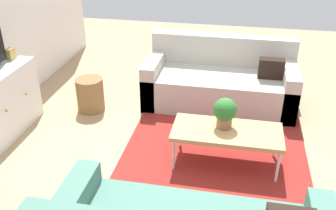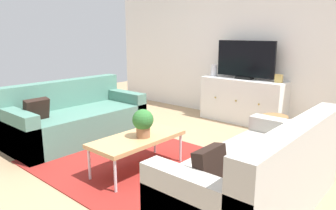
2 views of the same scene
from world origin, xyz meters
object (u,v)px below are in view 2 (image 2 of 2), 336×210
(potted_plant, at_px, (143,122))
(wicker_basket, at_px, (274,131))
(mantel_clock, at_px, (279,79))
(couch_left_side, at_px, (74,120))
(tv_console, at_px, (243,101))
(couch_right_side, at_px, (263,179))
(flat_screen_tv, at_px, (245,60))
(glass_vase, at_px, (214,70))
(coffee_table, at_px, (137,140))

(potted_plant, xyz_separation_m, wicker_basket, (0.76, 1.71, -0.35))
(mantel_clock, bearing_deg, couch_left_side, -130.20)
(tv_console, bearing_deg, couch_right_side, -58.39)
(tv_console, xyz_separation_m, wicker_basket, (0.90, -0.79, -0.16))
(couch_left_side, height_order, couch_right_side, same)
(tv_console, distance_m, wicker_basket, 1.21)
(potted_plant, height_order, tv_console, tv_console)
(flat_screen_tv, relative_size, glass_vase, 5.01)
(potted_plant, height_order, flat_screen_tv, flat_screen_tv)
(potted_plant, xyz_separation_m, flat_screen_tv, (-0.14, 2.52, 0.49))
(couch_left_side, bearing_deg, flat_screen_tv, 59.47)
(flat_screen_tv, bearing_deg, tv_console, -90.00)
(tv_console, bearing_deg, glass_vase, 180.00)
(coffee_table, xyz_separation_m, glass_vase, (-0.68, 2.53, 0.48))
(glass_vase, relative_size, wicker_basket, 0.48)
(flat_screen_tv, bearing_deg, potted_plant, -86.91)
(couch_right_side, height_order, wicker_basket, couch_right_side)
(coffee_table, bearing_deg, couch_left_side, 173.89)
(couch_right_side, distance_m, glass_vase, 3.19)
(couch_right_side, xyz_separation_m, flat_screen_tv, (-1.46, 2.39, 0.78))
(potted_plant, height_order, glass_vase, glass_vase)
(coffee_table, bearing_deg, couch_right_side, 6.62)
(flat_screen_tv, xyz_separation_m, wicker_basket, (0.90, -0.81, -0.85))
(wicker_basket, bearing_deg, couch_right_side, -70.41)
(couch_left_side, height_order, glass_vase, glass_vase)
(tv_console, height_order, wicker_basket, tv_console)
(potted_plant, relative_size, wicker_basket, 0.73)
(glass_vase, bearing_deg, mantel_clock, 0.00)
(potted_plant, xyz_separation_m, glass_vase, (-0.73, 2.50, 0.28))
(couch_left_side, bearing_deg, glass_vase, 71.01)
(flat_screen_tv, xyz_separation_m, mantel_clock, (0.59, -0.02, -0.25))
(couch_right_side, distance_m, coffee_table, 1.39)
(couch_right_side, height_order, coffee_table, couch_right_side)
(mantel_clock, bearing_deg, couch_right_side, -69.95)
(glass_vase, xyz_separation_m, wicker_basket, (1.49, -0.79, -0.63))
(potted_plant, height_order, wicker_basket, potted_plant)
(couch_left_side, xyz_separation_m, flat_screen_tv, (1.41, 2.39, 0.78))
(coffee_table, distance_m, wicker_basket, 1.93)
(couch_right_side, bearing_deg, wicker_basket, 109.59)
(couch_right_side, relative_size, flat_screen_tv, 1.84)
(potted_plant, distance_m, wicker_basket, 1.90)
(couch_left_side, relative_size, mantel_clock, 14.48)
(coffee_table, xyz_separation_m, wicker_basket, (0.82, 1.74, -0.15))
(mantel_clock, bearing_deg, flat_screen_tv, 178.07)
(couch_left_side, distance_m, potted_plant, 1.58)
(flat_screen_tv, bearing_deg, couch_left_side, -120.53)
(wicker_basket, bearing_deg, coffee_table, -115.05)
(couch_right_side, distance_m, tv_console, 2.79)
(potted_plant, height_order, mantel_clock, mantel_clock)
(couch_left_side, relative_size, tv_console, 1.32)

